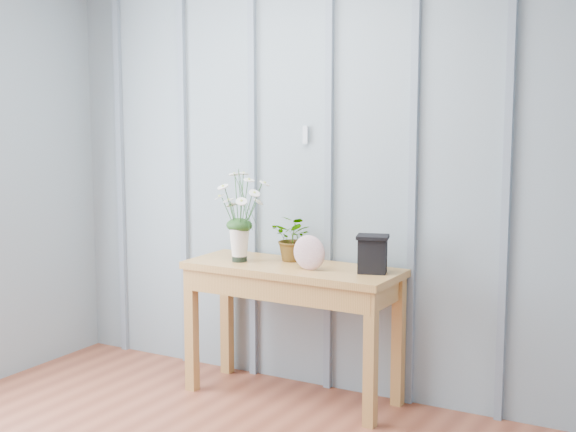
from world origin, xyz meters
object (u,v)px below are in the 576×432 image
Objects in this scene: daisy_vase at (239,203)px; sideboard at (293,286)px; felt_disc_vessel at (309,253)px; carved_box at (373,254)px.

sideboard is at bearing 8.68° from daisy_vase.
daisy_vase is (-0.31, -0.05, 0.45)m from sideboard.
daisy_vase reaches higher than felt_disc_vessel.
daisy_vase is at bearing -171.32° from sideboard.
sideboard is 0.51m from carved_box.
daisy_vase is at bearing 178.62° from felt_disc_vessel.
felt_disc_vessel is 0.34m from carved_box.
daisy_vase is at bearing -173.49° from carved_box.
felt_disc_vessel is at bearing -1.66° from daisy_vase.
sideboard is at bearing -174.99° from carved_box.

